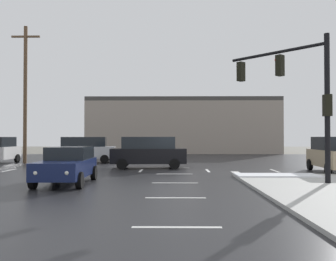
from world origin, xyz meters
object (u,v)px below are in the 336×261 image
Objects in this scene: sedan_navy at (68,164)px; suv_tan at (336,154)px; utility_pole_far at (25,92)px; traffic_signal_mast at (298,87)px; suv_black at (148,152)px; suv_silver at (84,149)px.

suv_tan is at bearing 108.71° from sedan_navy.
utility_pole_far reaches higher than suv_tan.
suv_tan is (3.79, 4.92, -3.15)m from traffic_signal_mast.
sedan_navy is at bearing 66.40° from suv_black.
suv_tan is 14.79m from sedan_navy.
traffic_signal_mast is 1.25× the size of suv_tan.
suv_black is (2.99, 7.95, 0.24)m from sedan_navy.
suv_black is at bearing -24.68° from utility_pole_far.
utility_pole_far is at bearing -27.68° from suv_black.
sedan_navy is at bearing 48.19° from traffic_signal_mast.
utility_pole_far is (-20.73, 7.28, 4.46)m from suv_tan.
traffic_signal_mast is 18.19m from suv_silver.
traffic_signal_mast is 10.89m from suv_black.
suv_silver is 0.47× the size of utility_pole_far.
suv_black is 0.46× the size of utility_pole_far.
traffic_signal_mast is at bearing -52.64° from suv_silver.
utility_pole_far is (-4.46, -0.66, 4.46)m from suv_silver.
suv_tan is 0.99× the size of suv_silver.
suv_tan is at bearing -81.06° from traffic_signal_mast.
sedan_navy is at bearing -86.34° from suv_silver.
suv_tan is 18.10m from suv_silver.
suv_silver is (-16.26, 7.94, 0.00)m from suv_tan.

